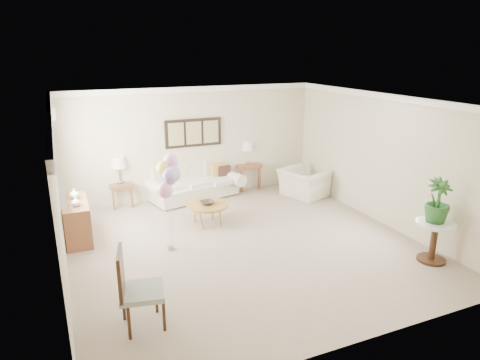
% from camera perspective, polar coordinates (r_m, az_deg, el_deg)
% --- Properties ---
extents(ground_plane, '(6.00, 6.00, 0.00)m').
position_cam_1_polar(ground_plane, '(7.84, 0.71, -8.68)').
color(ground_plane, tan).
extents(room_shell, '(6.04, 6.04, 2.60)m').
position_cam_1_polar(room_shell, '(7.33, -0.33, 3.01)').
color(room_shell, beige).
rests_on(room_shell, ground).
extents(wall_art_triptych, '(1.35, 0.06, 0.65)m').
position_cam_1_polar(wall_art_triptych, '(10.02, -6.21, 6.28)').
color(wall_art_triptych, black).
rests_on(wall_art_triptych, ground).
extents(sofa, '(2.39, 1.25, 0.82)m').
position_cam_1_polar(sofa, '(10.21, -6.15, -0.62)').
color(sofa, '#F1E4CB').
rests_on(sofa, ground).
extents(end_table_left, '(0.50, 0.45, 0.54)m').
position_cam_1_polar(end_table_left, '(9.93, -15.61, -0.88)').
color(end_table_left, brown).
rests_on(end_table_left, ground).
extents(end_table_right, '(0.61, 0.55, 0.66)m').
position_cam_1_polar(end_table_right, '(10.79, 0.94, 1.74)').
color(end_table_right, brown).
rests_on(end_table_right, ground).
extents(lamp_left, '(0.34, 0.34, 0.60)m').
position_cam_1_polar(lamp_left, '(9.78, -15.86, 2.16)').
color(lamp_left, gray).
rests_on(lamp_left, end_table_left).
extents(lamp_right, '(0.32, 0.32, 0.56)m').
position_cam_1_polar(lamp_right, '(10.66, 0.95, 4.51)').
color(lamp_right, gray).
rests_on(lamp_right, end_table_right).
extents(coffee_table, '(0.85, 0.85, 0.43)m').
position_cam_1_polar(coffee_table, '(8.63, -4.38, -3.41)').
color(coffee_table, '#A27A39').
rests_on(coffee_table, ground).
extents(decor_bowl, '(0.28, 0.28, 0.07)m').
position_cam_1_polar(decor_bowl, '(8.59, -4.40, -3.03)').
color(decor_bowl, '#322E28').
rests_on(decor_bowl, coffee_table).
extents(armchair, '(1.16, 1.24, 0.66)m').
position_cam_1_polar(armchair, '(10.36, 8.46, -0.40)').
color(armchair, '#F1E4CB').
rests_on(armchair, ground).
extents(side_table, '(0.64, 0.64, 0.69)m').
position_cam_1_polar(side_table, '(7.78, 24.55, -6.33)').
color(side_table, silver).
rests_on(side_table, ground).
extents(potted_plant, '(0.49, 0.49, 0.73)m').
position_cam_1_polar(potted_plant, '(7.62, 24.84, -2.53)').
color(potted_plant, '#1E471B').
rests_on(potted_plant, side_table).
extents(accent_chair, '(0.63, 0.63, 1.10)m').
position_cam_1_polar(accent_chair, '(5.63, -13.82, -13.70)').
color(accent_chair, gray).
rests_on(accent_chair, ground).
extents(credenza, '(0.46, 1.20, 0.74)m').
position_cam_1_polar(credenza, '(8.51, -20.96, -5.03)').
color(credenza, brown).
rests_on(credenza, ground).
extents(vase_white, '(0.20, 0.20, 0.17)m').
position_cam_1_polar(vase_white, '(8.10, -21.05, -2.70)').
color(vase_white, silver).
rests_on(vase_white, credenza).
extents(vase_sage, '(0.23, 0.23, 0.19)m').
position_cam_1_polar(vase_sage, '(8.52, -21.22, -1.70)').
color(vase_sage, beige).
rests_on(vase_sage, credenza).
extents(balloon_cluster, '(0.44, 0.50, 1.73)m').
position_cam_1_polar(balloon_cluster, '(7.31, -9.51, 0.90)').
color(balloon_cluster, gray).
rests_on(balloon_cluster, ground).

